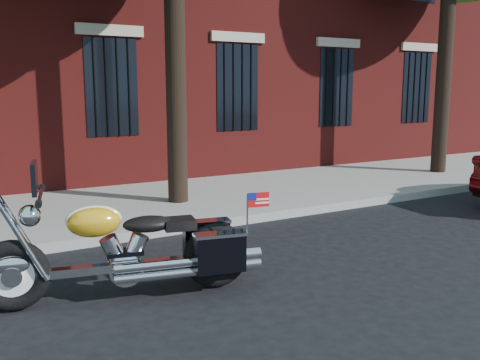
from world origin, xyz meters
TOP-DOWN VIEW (x-y plane):
  - ground at (0.00, 0.00)m, footprint 120.00×120.00m
  - curb at (0.00, 1.38)m, footprint 40.00×0.16m
  - sidewalk at (0.00, 3.26)m, footprint 40.00×3.60m
  - motorcycle at (-1.60, -0.74)m, footprint 2.82×1.23m

SIDE VIEW (x-z plane):
  - ground at x=0.00m, z-range 0.00..0.00m
  - curb at x=0.00m, z-range 0.00..0.15m
  - sidewalk at x=0.00m, z-range 0.00..0.15m
  - motorcycle at x=-1.60m, z-range -0.24..1.24m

